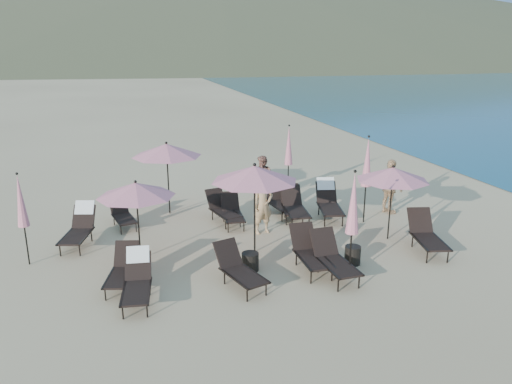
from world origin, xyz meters
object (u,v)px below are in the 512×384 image
object	(u,v)px
side_table_1	(353,255)
lounger_3	(310,252)
umbrella_closed_0	(353,204)
umbrella_closed_1	(367,163)
lounger_1	(137,279)
umbrella_open_3	(167,150)
umbrella_open_1	(255,174)
lounger_7	(122,214)
umbrella_closed_3	(289,146)
umbrella_closed_2	(21,201)
lounger_11	(328,201)
beachgoer_b	(263,178)
lounger_5	(427,234)
lounger_13	(279,200)
lounger_10	(292,204)
lounger_12	(295,206)
lounger_8	(222,208)
lounger_6	(79,227)
lounger_0	(123,269)
lounger_4	(333,258)
beachgoer_c	(390,187)
umbrella_open_0	(136,190)
side_table_0	(250,262)
lounger_2	(239,268)
beachgoer_a	(263,205)
lounger_9	(232,212)

from	to	relation	value
side_table_1	lounger_3	bearing A→B (deg)	177.57
umbrella_closed_0	umbrella_closed_1	size ratio (longest dim) A/B	0.97
lounger_1	umbrella_open_3	xyz separation A→B (m)	(1.36, 5.76, 1.69)
umbrella_open_1	umbrella_closed_1	distance (m)	4.24
lounger_7	umbrella_closed_3	size ratio (longest dim) A/B	0.58
umbrella_closed_2	lounger_11	bearing A→B (deg)	8.34
beachgoer_b	umbrella_closed_3	bearing A→B (deg)	88.11
lounger_5	lounger_13	bearing A→B (deg)	138.31
lounger_7	umbrella_open_1	xyz separation A→B (m)	(3.43, -3.06, 1.83)
lounger_10	lounger_12	distance (m)	0.32
lounger_8	beachgoer_b	world-z (taller)	beachgoer_b
lounger_8	lounger_10	bearing A→B (deg)	-18.93
lounger_6	umbrella_open_1	size ratio (longest dim) A/B	0.73
lounger_0	side_table_1	size ratio (longest dim) A/B	3.35
lounger_4	umbrella_closed_1	size ratio (longest dim) A/B	0.62
side_table_1	beachgoer_c	distance (m)	4.56
umbrella_open_1	beachgoer_c	xyz separation A→B (m)	(5.24, 1.90, -1.30)
umbrella_open_0	umbrella_closed_0	xyz separation A→B (m)	(4.86, -2.54, -0.02)
lounger_5	lounger_13	distance (m)	5.05
lounger_7	umbrella_open_1	size ratio (longest dim) A/B	0.62
umbrella_closed_3	lounger_1	bearing A→B (deg)	-131.13
umbrella_open_1	side_table_0	bearing A→B (deg)	-111.39
lounger_4	umbrella_closed_1	world-z (taller)	umbrella_closed_1
lounger_11	lounger_2	bearing A→B (deg)	-122.27
beachgoer_c	lounger_8	bearing A→B (deg)	69.42
lounger_0	umbrella_closed_1	distance (m)	8.09
beachgoer_a	beachgoer_c	size ratio (longest dim) A/B	0.94
lounger_11	umbrella_open_0	bearing A→B (deg)	-150.85
lounger_3	side_table_0	xyz separation A→B (m)	(-1.49, 0.32, -0.23)
beachgoer_c	lounger_13	bearing A→B (deg)	61.71
lounger_11	beachgoer_c	xyz separation A→B (m)	(2.11, -0.24, 0.38)
lounger_1	lounger_11	size ratio (longest dim) A/B	0.87
beachgoer_b	lounger_4	bearing A→B (deg)	-28.69
lounger_5	umbrella_open_3	world-z (taller)	umbrella_open_3
lounger_0	lounger_7	xyz separation A→B (m)	(0.11, 4.13, -0.02)
lounger_9	beachgoer_a	distance (m)	1.30
lounger_5	umbrella_closed_0	world-z (taller)	umbrella_closed_0
lounger_13	lounger_10	bearing A→B (deg)	-65.11
lounger_2	side_table_0	world-z (taller)	lounger_2
lounger_7	umbrella_closed_3	distance (m)	6.64
lounger_7	lounger_0	bearing A→B (deg)	-103.55
umbrella_open_1	lounger_6	bearing A→B (deg)	157.39
lounger_2	lounger_7	bearing A→B (deg)	100.03
lounger_11	beachgoer_a	world-z (taller)	beachgoer_a
lounger_1	lounger_10	distance (m)	6.74
lounger_11	beachgoer_b	bearing A→B (deg)	137.50
lounger_3	lounger_13	size ratio (longest dim) A/B	0.99
umbrella_closed_0	beachgoer_a	world-z (taller)	umbrella_closed_0
lounger_8	side_table_0	distance (m)	3.78
side_table_0	lounger_8	bearing A→B (deg)	88.38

